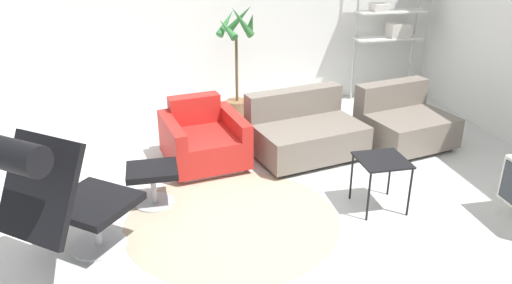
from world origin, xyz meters
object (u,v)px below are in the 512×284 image
(armchair_red, at_px, (203,141))
(couch_second, at_px, (403,124))
(side_table, at_px, (382,165))
(potted_plant, at_px, (238,69))
(lounge_chair, at_px, (52,187))
(shelf_unit, at_px, (389,10))
(couch_low, at_px, (305,133))
(ottoman, at_px, (153,178))

(armchair_red, height_order, couch_second, couch_second)
(side_table, bearing_deg, potted_plant, 108.37)
(lounge_chair, relative_size, shelf_unit, 0.58)
(couch_low, distance_m, potted_plant, 1.45)
(lounge_chair, bearing_deg, armchair_red, 91.27)
(lounge_chair, height_order, shelf_unit, shelf_unit)
(couch_low, height_order, potted_plant, potted_plant)
(couch_low, bearing_deg, couch_second, 168.98)
(armchair_red, xyz_separation_m, couch_low, (1.13, -0.02, 0.00))
(couch_low, relative_size, side_table, 2.71)
(lounge_chair, bearing_deg, potted_plant, 95.86)
(side_table, distance_m, shelf_unit, 3.27)
(couch_second, bearing_deg, couch_low, -11.02)
(potted_plant, xyz_separation_m, shelf_unit, (2.19, 0.32, 0.62))
(couch_low, relative_size, shelf_unit, 0.65)
(couch_low, bearing_deg, ottoman, 11.32)
(potted_plant, bearing_deg, side_table, -71.63)
(armchair_red, height_order, potted_plant, potted_plant)
(ottoman, height_order, side_table, side_table)
(lounge_chair, bearing_deg, couch_second, 62.87)
(lounge_chair, height_order, potted_plant, potted_plant)
(couch_second, xyz_separation_m, potted_plant, (-1.73, 1.26, 0.42))
(couch_second, distance_m, side_table, 1.56)
(ottoman, distance_m, armchair_red, 0.95)
(side_table, bearing_deg, ottoman, 166.27)
(shelf_unit, bearing_deg, armchair_red, -150.42)
(armchair_red, distance_m, shelf_unit, 3.38)
(side_table, bearing_deg, couch_second, 55.12)
(lounge_chair, bearing_deg, side_table, 45.92)
(couch_second, distance_m, potted_plant, 2.18)
(couch_low, xyz_separation_m, couch_second, (1.21, 0.04, 0.00))
(potted_plant, bearing_deg, ottoman, -119.58)
(ottoman, xyz_separation_m, couch_second, (2.89, 0.79, -0.02))
(couch_low, xyz_separation_m, side_table, (0.32, -1.24, 0.17))
(ottoman, bearing_deg, couch_second, 15.22)
(shelf_unit, bearing_deg, side_table, -115.37)
(ottoman, xyz_separation_m, armchair_red, (0.55, 0.77, -0.02))
(potted_plant, distance_m, shelf_unit, 2.30)
(armchair_red, height_order, couch_low, couch_low)
(armchair_red, distance_m, side_table, 1.93)
(ottoman, relative_size, couch_low, 0.35)
(ottoman, distance_m, couch_low, 1.84)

